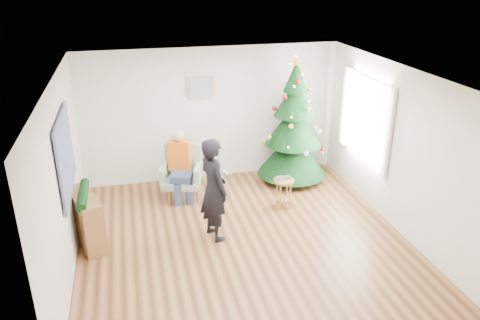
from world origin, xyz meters
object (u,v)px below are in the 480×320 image
object	(u,v)px
armchair	(182,179)
console	(87,219)
christmas_tree	(294,127)
stool	(284,193)
standing_man	(214,189)

from	to	relation	value
armchair	console	bearing A→B (deg)	-126.56
console	christmas_tree	bearing A→B (deg)	2.47
christmas_tree	armchair	bearing A→B (deg)	-173.55
christmas_tree	armchair	distance (m)	2.36
armchair	stool	bearing A→B (deg)	-10.73
armchair	christmas_tree	bearing A→B (deg)	22.90
stool	armchair	bearing A→B (deg)	152.82
armchair	standing_man	world-z (taller)	standing_man
console	armchair	bearing A→B (deg)	18.57
christmas_tree	stool	world-z (taller)	christmas_tree
christmas_tree	console	size ratio (longest dim) A/B	2.44
stool	console	world-z (taller)	console
christmas_tree	stool	xyz separation A→B (m)	(-0.55, -1.11, -0.82)
stool	console	size ratio (longest dim) A/B	0.54
christmas_tree	standing_man	distance (m)	2.61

